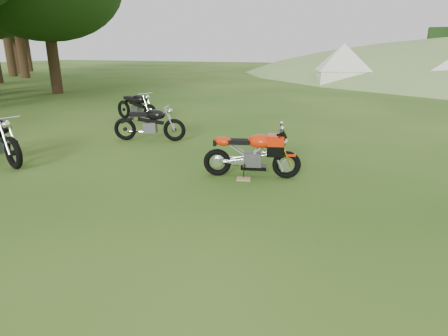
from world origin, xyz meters
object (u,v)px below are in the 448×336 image
at_px(plywood_board, 244,179).
at_px(vintage_moto_b, 149,123).
at_px(tent_left, 343,64).
at_px(vintage_moto_d, 136,106).
at_px(sport_motorcycle, 252,150).

bearing_deg(plywood_board, vintage_moto_b, 148.88).
xyz_separation_m(vintage_moto_b, tent_left, (3.11, 18.29, 0.84)).
bearing_deg(tent_left, vintage_moto_d, -121.64).
xyz_separation_m(vintage_moto_b, vintage_moto_d, (-1.90, 2.20, 0.03)).
relative_size(sport_motorcycle, vintage_moto_d, 0.89).
bearing_deg(tent_left, plywood_board, -103.97).
bearing_deg(sport_motorcycle, plywood_board, -126.87).
bearing_deg(vintage_moto_b, plywood_board, -48.26).
bearing_deg(sport_motorcycle, vintage_moto_b, 137.33).
bearing_deg(vintage_moto_b, vintage_moto_d, 113.65).
bearing_deg(vintage_moto_d, plywood_board, -21.14).
distance_m(sport_motorcycle, tent_left, 20.06).
relative_size(plywood_board, vintage_moto_d, 0.13).
xyz_separation_m(plywood_board, vintage_moto_d, (-5.14, 4.16, 0.50)).
height_order(vintage_moto_d, tent_left, tent_left).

